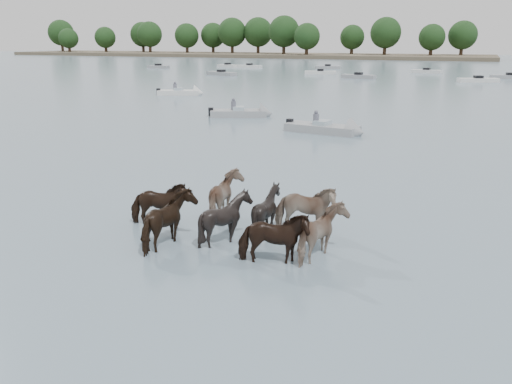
% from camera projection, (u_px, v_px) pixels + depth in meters
% --- Properties ---
extents(ground, '(400.00, 400.00, 0.00)m').
position_uv_depth(ground, '(236.00, 260.00, 13.37)').
color(ground, slate).
rests_on(ground, ground).
extents(shoreline, '(160.00, 30.00, 1.00)m').
position_uv_depth(shoreline, '(233.00, 55.00, 171.91)').
color(shoreline, '#4C4233').
rests_on(shoreline, ground).
extents(pony_herd, '(7.05, 4.83, 1.60)m').
position_uv_depth(pony_herd, '(241.00, 217.00, 14.66)').
color(pony_herd, black).
rests_on(pony_herd, ground).
extents(motorboat_a, '(4.75, 3.25, 1.92)m').
position_uv_depth(motorboat_a, '(248.00, 113.00, 38.10)').
color(motorboat_a, gray).
rests_on(motorboat_a, ground).
extents(motorboat_b, '(5.14, 2.34, 1.92)m').
position_uv_depth(motorboat_b, '(333.00, 130.00, 31.23)').
color(motorboat_b, gray).
rests_on(motorboat_b, ground).
extents(motorboat_f, '(4.84, 3.10, 1.92)m').
position_uv_depth(motorboat_f, '(186.00, 93.00, 52.79)').
color(motorboat_f, silver).
rests_on(motorboat_f, ground).
extents(distant_flotilla, '(108.21, 29.52, 0.93)m').
position_uv_depth(distant_flotilla, '(446.00, 75.00, 77.95)').
color(distant_flotilla, gray).
rests_on(distant_flotilla, ground).
extents(treeline, '(151.59, 21.05, 12.51)m').
position_uv_depth(treeline, '(228.00, 34.00, 172.03)').
color(treeline, '#382619').
rests_on(treeline, ground).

